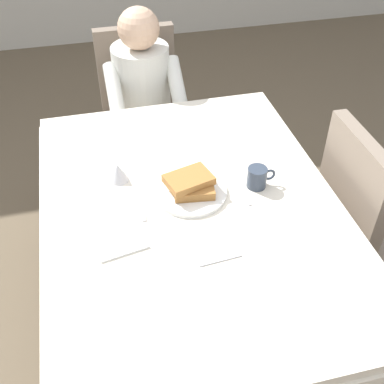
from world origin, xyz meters
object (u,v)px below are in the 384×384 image
Objects in this scene: chair_diner at (141,101)px; knife_right_of_plate at (239,189)px; chair_right_side at (366,214)px; syrup_pitcher at (118,172)px; breakfast_stack at (191,184)px; spoon_near_edge at (220,260)px; plate_breakfast at (190,192)px; fork_left_of_plate at (142,204)px; dining_table_main at (192,223)px; cup_coffee at (257,177)px; diner_person at (144,93)px.

chair_diner reaches higher than knife_right_of_plate.
chair_right_side is 1.07m from syrup_pitcher.
breakfast_stack is 0.35m from spoon_near_edge.
fork_left_of_plate is (-0.19, -0.02, -0.01)m from plate_breakfast.
chair_right_side reaches higher than fork_left_of_plate.
dining_table_main is at bearing -97.83° from plate_breakfast.
plate_breakfast is 1.40× the size of knife_right_of_plate.
plate_breakfast is (0.01, 0.07, 0.10)m from dining_table_main.
dining_table_main is 13.49× the size of cup_coffee.
chair_diner is at bearing -145.86° from chair_right_side.
cup_coffee is at bearing -96.19° from chair_right_side.
cup_coffee is at bearing -3.12° from breakfast_stack.
diner_person is 7.47× the size of spoon_near_edge.
syrup_pitcher is (-0.25, 0.22, 0.13)m from dining_table_main.
knife_right_of_plate is at bearing -6.01° from plate_breakfast.
chair_right_side reaches higher than plate_breakfast.
breakfast_stack is (0.00, -0.00, 0.04)m from plate_breakfast.
dining_table_main is 0.21m from fork_left_of_plate.
plate_breakfast is 0.30m from syrup_pitcher.
fork_left_of_plate is at bearing -179.37° from cup_coffee.
breakfast_stack is 1.09× the size of fork_left_of_plate.
dining_table_main is 0.30m from spoon_near_edge.
plate_breakfast is 2.48× the size of cup_coffee.
knife_right_of_plate is (0.19, -0.02, -0.01)m from plate_breakfast.
chair_diner is 1.41m from chair_right_side.
dining_table_main is 1.64× the size of chair_diner.
chair_diner is 3.32× the size of plate_breakfast.
syrup_pitcher is at bearing 74.32° from diner_person.
dining_table_main is at bearing -168.81° from cup_coffee.
breakfast_stack reaches higher than fork_left_of_plate.
fork_left_of_plate is (-0.16, -1.12, 0.21)m from chair_diner.
diner_person reaches higher than dining_table_main.
chair_right_side is 0.61m from knife_right_of_plate.
dining_table_main is at bearing 98.24° from knife_right_of_plate.
plate_breakfast is at bearing 176.74° from cup_coffee.
diner_person is at bearing 90.00° from chair_diner.
syrup_pitcher is (-1.02, 0.22, 0.25)m from chair_right_side.
diner_person reaches higher than chair_right_side.
dining_table_main is at bearing -100.96° from breakfast_stack.
diner_person reaches higher than fork_left_of_plate.
syrup_pitcher is 0.18m from fork_left_of_plate.
cup_coffee is (-0.50, 0.05, 0.25)m from chair_right_side.
chair_diner is at bearing 91.11° from dining_table_main.
breakfast_stack reaches higher than plate_breakfast.
fork_left_of_plate and spoon_near_edge have the same top height.
syrup_pitcher reaches higher than fork_left_of_plate.
diner_person is 1.30m from spoon_near_edge.
chair_right_side is 5.17× the size of fork_left_of_plate.
syrup_pitcher is 0.44× the size of fork_left_of_plate.
cup_coffee is 0.54m from syrup_pitcher.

